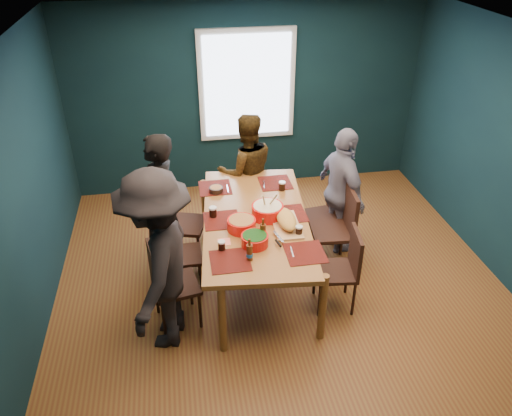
{
  "coord_description": "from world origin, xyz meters",
  "views": [
    {
      "loc": [
        -1.02,
        -4.26,
        3.71
      ],
      "look_at": [
        -0.26,
        0.2,
        0.94
      ],
      "focal_mm": 35.0,
      "sensor_mm": 36.0,
      "label": 1
    }
  ],
  "objects": [
    {
      "name": "cola_glass_d",
      "position": [
        -0.71,
        0.27,
        0.9
      ],
      "size": [
        0.08,
        0.08,
        0.12
      ],
      "color": "black",
      "rests_on": "dining_table"
    },
    {
      "name": "napkin_c",
      "position": [
        0.12,
        -0.54,
        0.84
      ],
      "size": [
        0.17,
        0.17,
        0.0
      ],
      "primitive_type": "cube",
      "rotation": [
        0.0,
        0.0,
        0.57
      ],
      "color": "#F37A66",
      "rests_on": "dining_table"
    },
    {
      "name": "small_bowl",
      "position": [
        -0.63,
        0.8,
        0.87
      ],
      "size": [
        0.16,
        0.16,
        0.07
      ],
      "color": "black",
      "rests_on": "dining_table"
    },
    {
      "name": "napkin_a",
      "position": [
        0.11,
        0.29,
        0.84
      ],
      "size": [
        0.19,
        0.19,
        0.0
      ],
      "primitive_type": "cube",
      "rotation": [
        0.0,
        0.0,
        0.2
      ],
      "color": "#F37A66",
      "rests_on": "dining_table"
    },
    {
      "name": "chair_left_far",
      "position": [
        -1.11,
        0.74,
        0.58
      ],
      "size": [
        0.57,
        0.57,
        1.0
      ],
      "rotation": [
        0.0,
        0.0,
        -0.3
      ],
      "color": "black",
      "rests_on": "floor"
    },
    {
      "name": "chair_right_far",
      "position": [
        0.71,
        0.71,
        0.52
      ],
      "size": [
        0.45,
        0.45,
        0.89
      ],
      "rotation": [
        0.0,
        0.0,
        0.13
      ],
      "color": "black",
      "rests_on": "floor"
    },
    {
      "name": "cola_glass_b",
      "position": [
        0.11,
        -0.22,
        0.89
      ],
      "size": [
        0.07,
        0.07,
        0.1
      ],
      "color": "black",
      "rests_on": "dining_table"
    },
    {
      "name": "chair_left_near",
      "position": [
        -1.25,
        -0.36,
        0.55
      ],
      "size": [
        0.5,
        0.5,
        0.95
      ],
      "rotation": [
        0.0,
        0.0,
        0.19
      ],
      "color": "black",
      "rests_on": "floor"
    },
    {
      "name": "dining_table",
      "position": [
        -0.27,
        0.18,
        0.76
      ],
      "size": [
        1.32,
        2.3,
        0.84
      ],
      "rotation": [
        0.0,
        0.0,
        -0.1
      ],
      "color": "#9F682F",
      "rests_on": "floor"
    },
    {
      "name": "cola_glass_c",
      "position": [
        0.14,
        0.72,
        0.9
      ],
      "size": [
        0.08,
        0.08,
        0.11
      ],
      "color": "black",
      "rests_on": "dining_table"
    },
    {
      "name": "napkin_b",
      "position": [
        -0.65,
        -0.22,
        0.84
      ],
      "size": [
        0.13,
        0.13,
        0.0
      ],
      "primitive_type": "cube",
      "rotation": [
        0.0,
        0.0,
        -0.02
      ],
      "color": "#F37A66",
      "rests_on": "dining_table"
    },
    {
      "name": "bowl_herbs",
      "position": [
        -0.36,
        -0.31,
        0.9
      ],
      "size": [
        0.27,
        0.27,
        0.12
      ],
      "color": "red",
      "rests_on": "dining_table"
    },
    {
      "name": "beer_bottle_b",
      "position": [
        -0.26,
        -0.22,
        0.93
      ],
      "size": [
        0.06,
        0.06,
        0.24
      ],
      "color": "#4C230D",
      "rests_on": "dining_table"
    },
    {
      "name": "chair_left_mid",
      "position": [
        -1.16,
        0.18,
        0.52
      ],
      "size": [
        0.4,
        0.4,
        0.89
      ],
      "rotation": [
        0.0,
        0.0,
        -0.01
      ],
      "color": "black",
      "rests_on": "floor"
    },
    {
      "name": "chair_right_mid",
      "position": [
        0.73,
        0.27,
        0.58
      ],
      "size": [
        0.49,
        0.49,
        1.0
      ],
      "rotation": [
        0.0,
        0.0,
        -0.08
      ],
      "color": "black",
      "rests_on": "floor"
    },
    {
      "name": "cutting_board",
      "position": [
        0.02,
        -0.04,
        0.9
      ],
      "size": [
        0.32,
        0.66,
        0.15
      ],
      "rotation": [
        0.0,
        0.0,
        -0.02
      ],
      "color": "tan",
      "rests_on": "dining_table"
    },
    {
      "name": "chair_right_near",
      "position": [
        0.57,
        -0.39,
        0.53
      ],
      "size": [
        0.46,
        0.46,
        0.92
      ],
      "rotation": [
        0.0,
        0.0,
        -0.12
      ],
      "color": "black",
      "rests_on": "floor"
    },
    {
      "name": "beer_bottle_a",
      "position": [
        -0.45,
        -0.54,
        0.92
      ],
      "size": [
        0.06,
        0.06,
        0.24
      ],
      "color": "#4C230D",
      "rests_on": "dining_table"
    },
    {
      "name": "person_near_left",
      "position": [
        -1.28,
        -0.56,
        0.92
      ],
      "size": [
        0.97,
        1.33,
        1.85
      ],
      "primitive_type": "imported",
      "rotation": [
        0.0,
        0.0,
        4.46
      ],
      "color": "black",
      "rests_on": "floor"
    },
    {
      "name": "bowl_dumpling",
      "position": [
        -0.14,
        0.17,
        0.91
      ],
      "size": [
        0.34,
        0.34,
        0.32
      ],
      "color": "red",
      "rests_on": "dining_table"
    },
    {
      "name": "person_far_left",
      "position": [
        -1.28,
        0.58,
        0.85
      ],
      "size": [
        0.61,
        0.73,
        1.7
      ],
      "primitive_type": "imported",
      "rotation": [
        0.0,
        0.0,
        4.33
      ],
      "color": "black",
      "rests_on": "floor"
    },
    {
      "name": "person_right",
      "position": [
        0.84,
        0.63,
        0.79
      ],
      "size": [
        0.56,
        0.99,
        1.59
      ],
      "primitive_type": "imported",
      "rotation": [
        0.0,
        0.0,
        1.77
      ],
      "color": "silver",
      "rests_on": "floor"
    },
    {
      "name": "room",
      "position": [
        0.0,
        0.27,
        1.37
      ],
      "size": [
        5.01,
        5.01,
        2.71
      ],
      "color": "brown",
      "rests_on": "ground"
    },
    {
      "name": "bowl_salad",
      "position": [
        -0.45,
        -0.02,
        0.9
      ],
      "size": [
        0.3,
        0.3,
        0.12
      ],
      "color": "red",
      "rests_on": "dining_table"
    },
    {
      "name": "person_back",
      "position": [
        -0.18,
        1.36,
        0.78
      ],
      "size": [
        0.8,
        0.65,
        1.55
      ],
      "primitive_type": "imported",
      "rotation": [
        0.0,
        0.0,
        3.22
      ],
      "color": "black",
      "rests_on": "floor"
    },
    {
      "name": "cola_glass_a",
      "position": [
        -0.69,
        -0.34,
        0.89
      ],
      "size": [
        0.07,
        0.07,
        0.1
      ],
      "color": "black",
      "rests_on": "dining_table"
    }
  ]
}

